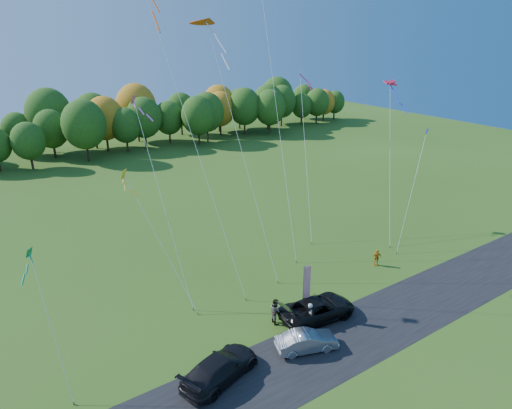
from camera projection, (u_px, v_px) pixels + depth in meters
ground at (300, 315)px, 34.42m from camera, size 160.00×160.00×0.00m
asphalt_strip at (337, 343)px, 31.33m from camera, size 90.00×6.00×0.01m
tree_line at (94, 156)px, 76.94m from camera, size 116.00×12.00×10.00m
black_suv at (317, 309)px, 33.71m from camera, size 6.10×3.22×1.64m
silver_sedan at (307, 341)px, 30.43m from camera, size 4.42×2.73×1.37m
dark_truck_a at (220, 368)px, 27.86m from camera, size 5.99×3.83×1.62m
person_tailgate_a at (310, 315)px, 32.74m from camera, size 0.70×0.82×1.91m
person_tailgate_b at (275, 311)px, 33.19m from camera, size 0.89×1.06×1.94m
person_east at (377, 258)px, 41.31m from camera, size 0.99×0.79×1.57m
feather_flag at (306, 285)px, 33.31m from camera, size 0.55×0.22×4.32m
kite_delta_blue at (192, 136)px, 34.62m from camera, size 4.75×10.71×25.86m
kite_parafoil_orange at (273, 80)px, 42.13m from camera, size 5.17×13.19×31.72m
kite_delta_red at (239, 141)px, 38.20m from camera, size 2.61×10.47×22.23m
kite_parafoil_rainbow at (390, 160)px, 47.26m from camera, size 8.86×8.60×15.30m
kite_diamond_yellow at (160, 243)px, 34.39m from camera, size 3.14×6.93×10.61m
kite_diamond_green at (50, 323)px, 25.87m from camera, size 0.92×4.10×8.92m
kite_diamond_white at (306, 156)px, 46.61m from camera, size 4.39×7.95×16.58m
kite_diamond_pink at (163, 205)px, 34.05m from camera, size 1.71×6.29×15.99m
kite_diamond_blue_low at (412, 191)px, 44.33m from camera, size 6.38×3.14×11.22m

